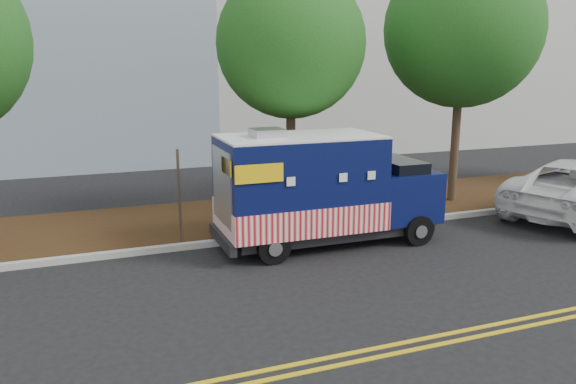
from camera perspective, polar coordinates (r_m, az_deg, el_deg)
name	(u,v)px	position (r m, az deg, el deg)	size (l,w,h in m)	color
ground	(265,260)	(12.82, -2.39, -6.93)	(120.00, 120.00, 0.00)	black
curb	(247,239)	(14.06, -4.21, -4.81)	(120.00, 0.18, 0.15)	#9E9E99
mulch_strip	(226,218)	(16.00, -6.36, -2.64)	(120.00, 4.00, 0.15)	black
centerline_near	(356,352)	(9.07, 6.89, -15.86)	(120.00, 0.10, 0.01)	gold
centerline_far	(363,360)	(8.87, 7.67, -16.57)	(120.00, 0.10, 0.01)	gold
tree_b	(291,44)	(15.44, 0.30, 14.80)	(3.99, 3.99, 6.86)	#38281C
tree_c	(463,29)	(17.95, 17.32, 15.50)	(4.62, 4.62, 7.64)	#38281C
sign_post	(179,199)	(13.60, -10.97, -0.71)	(0.06, 0.06, 2.40)	#473828
food_truck	(318,192)	(13.57, 3.09, -0.02)	(5.53, 2.15, 2.91)	black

